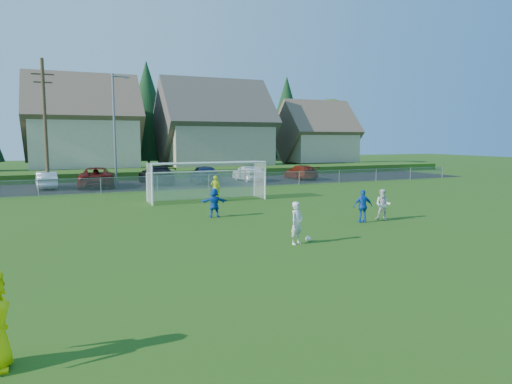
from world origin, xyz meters
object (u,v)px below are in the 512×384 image
car_b (46,180)px  car_c (96,177)px  player_blue_b (214,203)px  car_f (248,174)px  player_white_b (383,205)px  soccer_goal (206,175)px  goalkeeper (215,188)px  soccer_ball (308,239)px  player_white_a (297,223)px  car_g (301,172)px  player_blue_a (363,206)px  car_d (157,175)px  car_e (204,174)px

car_b → car_c: size_ratio=0.71×
player_blue_b → car_f: size_ratio=0.36×
player_white_b → soccer_goal: bearing=169.8°
goalkeeper → car_b: 15.72m
player_blue_b → goalkeeper: bearing=-97.0°
car_c → goalkeeper: bearing=123.2°
player_blue_b → car_c: 18.08m
soccer_ball → car_f: 25.26m
player_white_a → car_g: size_ratio=0.34×
player_white_b → soccer_goal: 11.82m
car_g → player_blue_a: bearing=71.4°
player_blue_a → car_c: size_ratio=0.27×
car_f → player_blue_b: bearing=60.7°
player_white_b → car_g: (7.21, 21.37, -0.07)m
soccer_ball → player_blue_a: player_blue_a is taller
player_white_a → player_blue_b: (-1.01, 6.86, -0.06)m
car_d → car_e: (3.92, -1.18, 0.01)m
car_c → car_b: bearing=1.0°
car_e → car_f: car_e is taller
player_white_a → car_c: bearing=77.9°
car_d → car_g: 13.89m
player_blue_a → goalkeeper: 10.68m
player_white_a → player_blue_b: bearing=73.8°
car_b → car_f: bearing=174.9°
player_blue_b → car_e: 17.43m
car_c → car_g: bearing=-175.5°
soccer_ball → soccer_goal: bearing=90.4°
player_white_a → car_d: (-0.40, 24.87, 0.00)m
car_f → soccer_goal: size_ratio=0.56×
car_g → car_e: bearing=6.0°
car_d → car_g: size_ratio=1.18×
soccer_ball → player_white_a: player_white_a is taller
player_white_a → car_g: player_white_a is taller
car_b → goalkeeper: bearing=125.7°
player_white_a → car_c: size_ratio=0.28×
player_white_a → goalkeeper: size_ratio=0.99×
car_e → soccer_goal: soccer_goal is taller
car_c → car_d: (5.00, 0.48, -0.00)m
car_g → soccer_goal: (-12.96, -11.09, 0.94)m
car_c → player_white_b: bearing=123.4°
player_blue_a → car_d: (-5.39, 22.17, 0.03)m
player_white_b → goalkeeper: (-5.34, 9.74, 0.06)m
player_white_b → player_blue_a: bearing=-123.0°
car_g → goalkeeper: bearing=45.8°
player_white_a → soccer_goal: (0.52, 13.13, 0.82)m
player_blue_b → soccer_goal: 6.52m
soccer_goal → car_g: bearing=40.5°
soccer_goal → player_white_b: bearing=-60.8°
car_b → soccer_goal: soccer_goal is taller
car_e → car_d: bearing=-12.6°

